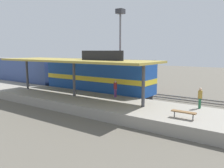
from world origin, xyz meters
TOP-DOWN VIEW (x-y plane):
  - ground_plane at (2.00, 0.00)m, footprint 120.00×120.00m
  - track_near at (0.00, 0.00)m, footprint 3.20×110.00m
  - track_far at (4.60, 0.00)m, footprint 3.20×110.00m
  - platform at (-4.60, 0.00)m, footprint 6.00×44.00m
  - station_canopy at (-4.60, -0.09)m, footprint 5.20×18.00m
  - platform_bench at (-6.00, -11.90)m, footprint 0.44×1.70m
  - locomotive at (0.00, 0.67)m, footprint 2.93×14.43m
  - passenger_carriage_single at (0.00, 18.67)m, footprint 2.90×20.00m
  - freight_car at (4.60, 3.18)m, footprint 2.80×12.00m
  - light_mast at (7.80, 2.44)m, footprint 1.10×1.10m
  - person_waiting at (-2.55, -3.76)m, footprint 0.34×0.34m
  - person_walking at (-2.43, -12.06)m, footprint 0.34×0.34m

SIDE VIEW (x-z plane):
  - ground_plane at x=2.00m, z-range 0.00..0.00m
  - track_near at x=0.00m, z-range -0.05..0.11m
  - track_far at x=4.60m, z-range -0.05..0.11m
  - platform at x=-4.60m, z-range 0.00..0.90m
  - platform_bench at x=-6.00m, z-range 1.09..1.59m
  - person_waiting at x=-2.55m, z-range 1.00..2.71m
  - person_walking at x=-2.43m, z-range 1.00..2.71m
  - freight_car at x=4.60m, z-range 0.20..3.74m
  - passenger_carriage_single at x=0.00m, z-range 0.19..4.43m
  - locomotive at x=0.00m, z-range 0.19..4.63m
  - station_canopy at x=-4.60m, z-range 2.18..6.88m
  - light_mast at x=7.80m, z-range 2.55..14.25m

